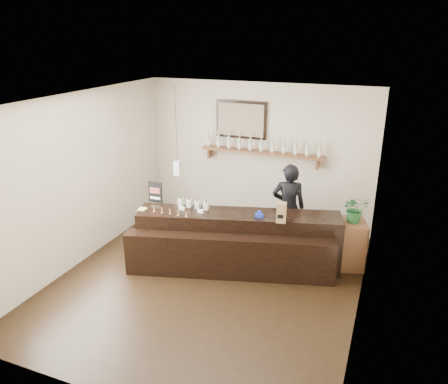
% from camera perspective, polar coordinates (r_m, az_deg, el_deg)
% --- Properties ---
extents(ground, '(5.00, 5.00, 0.00)m').
position_cam_1_polar(ground, '(6.97, -2.16, -11.55)').
color(ground, black).
rests_on(ground, ground).
extents(room_shell, '(5.00, 5.00, 5.00)m').
position_cam_1_polar(room_shell, '(6.25, -2.37, 1.86)').
color(room_shell, beige).
rests_on(room_shell, ground).
extents(back_wall_decor, '(2.66, 0.96, 1.69)m').
position_cam_1_polar(back_wall_decor, '(8.42, 3.27, 7.06)').
color(back_wall_decor, brown).
rests_on(back_wall_decor, ground).
extents(counter, '(3.32, 1.73, 1.07)m').
position_cam_1_polar(counter, '(7.15, 1.50, -6.73)').
color(counter, black).
rests_on(counter, ground).
extents(promo_sign, '(0.26, 0.03, 0.36)m').
position_cam_1_polar(promo_sign, '(7.53, -8.98, -0.01)').
color(promo_sign, black).
rests_on(promo_sign, counter).
extents(paper_bag, '(0.16, 0.13, 0.32)m').
position_cam_1_polar(paper_bag, '(6.71, 7.50, -2.68)').
color(paper_bag, olive).
rests_on(paper_bag, counter).
extents(tape_dispenser, '(0.14, 0.07, 0.11)m').
position_cam_1_polar(tape_dispenser, '(6.89, 4.61, -2.98)').
color(tape_dispenser, '#1935B5').
rests_on(tape_dispenser, counter).
extents(side_cabinet, '(0.53, 0.63, 0.79)m').
position_cam_1_polar(side_cabinet, '(7.50, 16.30, -6.52)').
color(side_cabinet, brown).
rests_on(side_cabinet, ground).
extents(potted_plant, '(0.52, 0.49, 0.45)m').
position_cam_1_polar(potted_plant, '(7.26, 16.77, -2.14)').
color(potted_plant, '#26602E').
rests_on(potted_plant, side_cabinet).
extents(shopkeeper, '(0.74, 0.58, 1.78)m').
position_cam_1_polar(shopkeeper, '(7.65, 8.43, -1.29)').
color(shopkeeper, black).
rests_on(shopkeeper, ground).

